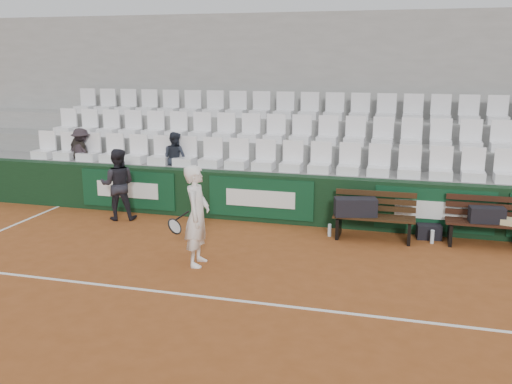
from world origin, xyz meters
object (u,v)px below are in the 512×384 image
(tennis_player, at_px, (197,216))
(sports_bag_right, at_px, (487,215))
(sports_bag_ground, at_px, (429,232))
(water_bottle_near, at_px, (330,230))
(bench_right, at_px, (488,234))
(ball_kid, at_px, (118,184))
(water_bottle_far, at_px, (432,237))
(spectator_c, at_px, (174,138))
(spectator_b, at_px, (78,134))
(spectator_a, at_px, (80,134))
(bench_left, at_px, (373,228))
(sports_bag_left, at_px, (355,207))

(tennis_player, bearing_deg, sports_bag_right, 25.64)
(sports_bag_ground, bearing_deg, sports_bag_right, -11.59)
(water_bottle_near, bearing_deg, tennis_player, -132.05)
(tennis_player, bearing_deg, bench_right, 25.56)
(bench_right, relative_size, ball_kid, 1.00)
(water_bottle_near, relative_size, water_bottle_far, 0.95)
(sports_bag_ground, bearing_deg, bench_right, -10.04)
(sports_bag_ground, relative_size, ball_kid, 0.30)
(ball_kid, bearing_deg, water_bottle_far, 161.74)
(spectator_c, bearing_deg, spectator_b, 16.53)
(ball_kid, relative_size, spectator_b, 1.27)
(sports_bag_ground, xyz_separation_m, water_bottle_near, (-1.82, -0.35, -0.02))
(water_bottle_far, distance_m, tennis_player, 4.39)
(bench_right, bearing_deg, spectator_b, 173.45)
(water_bottle_near, distance_m, tennis_player, 2.89)
(bench_right, xyz_separation_m, sports_bag_right, (-0.05, -0.02, 0.36))
(sports_bag_right, distance_m, spectator_a, 8.92)
(water_bottle_near, relative_size, spectator_c, 0.20)
(bench_left, distance_m, sports_bag_right, 2.01)
(bench_right, bearing_deg, water_bottle_far, -173.95)
(sports_bag_ground, distance_m, spectator_b, 8.08)
(bench_left, height_order, tennis_player, tennis_player)
(water_bottle_far, xyz_separation_m, tennis_player, (-3.76, -2.15, 0.70))
(sports_bag_right, relative_size, spectator_a, 0.51)
(ball_kid, height_order, spectator_a, spectator_a)
(tennis_player, bearing_deg, spectator_a, 141.62)
(sports_bag_left, bearing_deg, spectator_b, 169.53)
(tennis_player, bearing_deg, water_bottle_far, 29.83)
(bench_right, distance_m, sports_bag_right, 0.37)
(bench_right, relative_size, water_bottle_far, 5.93)
(sports_bag_right, bearing_deg, sports_bag_left, -175.83)
(ball_kid, bearing_deg, spectator_b, -55.14)
(sports_bag_left, height_order, tennis_player, tennis_player)
(bench_right, xyz_separation_m, tennis_player, (-4.72, -2.26, 0.61))
(sports_bag_left, height_order, spectator_a, spectator_a)
(sports_bag_left, distance_m, sports_bag_ground, 1.48)
(sports_bag_left, bearing_deg, water_bottle_near, 178.62)
(tennis_player, height_order, ball_kid, tennis_player)
(water_bottle_far, height_order, spectator_a, spectator_a)
(sports_bag_right, bearing_deg, water_bottle_near, -176.77)
(sports_bag_left, distance_m, water_bottle_far, 1.49)
(bench_left, bearing_deg, spectator_a, 170.32)
(water_bottle_far, relative_size, ball_kid, 0.17)
(sports_bag_left, distance_m, spectator_a, 6.67)
(sports_bag_ground, bearing_deg, spectator_a, 173.86)
(bench_left, relative_size, water_bottle_far, 5.93)
(bench_left, relative_size, ball_kid, 1.00)
(spectator_c, bearing_deg, bench_left, -178.05)
(sports_bag_ground, distance_m, spectator_a, 8.02)
(water_bottle_near, xyz_separation_m, water_bottle_far, (1.88, 0.07, 0.01))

